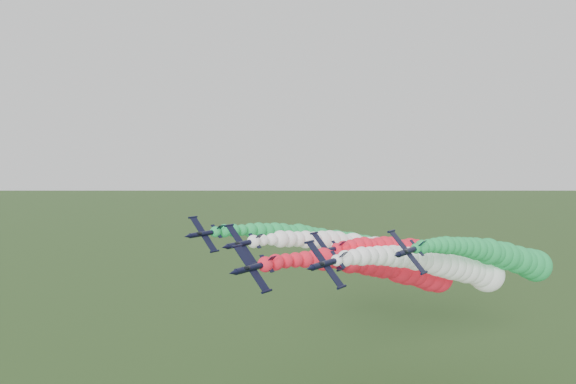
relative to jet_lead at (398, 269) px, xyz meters
The scene contains 6 objects.
jet_lead is the anchor object (origin of this frame).
jet_inner_left 15.21m from the jet_lead, 135.71° to the left, with size 16.07×69.41×18.75m.
jet_inner_right 11.79m from the jet_lead, 35.47° to the left, with size 16.02×69.36×18.70m.
jet_outer_left 28.99m from the jet_lead, 148.54° to the left, with size 15.52×68.86×18.20m.
jet_outer_right 27.68m from the jet_lead, 50.23° to the left, with size 15.87×69.21×18.55m.
jet_trail 22.73m from the jet_lead, 91.71° to the left, with size 15.58×68.92×18.26m.
Camera 1 is at (60.61, -76.06, 60.52)m, focal length 35.00 mm.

